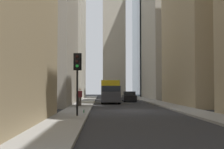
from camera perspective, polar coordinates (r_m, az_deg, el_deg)
ground_plane at (r=26.62m, az=3.51°, el=-6.50°), size 135.00×135.00×0.00m
sidewalk_right at (r=26.57m, az=-6.25°, el=-6.35°), size 90.00×2.20×0.14m
sidewalk_left at (r=27.41m, az=12.97°, el=-6.18°), size 90.00×2.20×0.14m
building_left_far at (r=59.13m, az=11.07°, el=9.78°), size 18.98×10.00×28.76m
building_right_far at (r=57.73m, az=-10.10°, el=9.57°), size 14.36×10.50×27.74m
church_spire at (r=69.37m, az=0.33°, el=12.84°), size 5.14×5.14×38.67m
delivery_truck at (r=39.33m, az=-0.32°, el=-3.08°), size 6.46×2.25×2.84m
sedan_black at (r=44.59m, az=3.09°, el=-4.03°), size 4.30×1.78×1.42m
traffic_light_foreground at (r=20.09m, az=-6.27°, el=0.92°), size 0.43×0.52×3.96m
pedestrian at (r=31.22m, az=-5.82°, el=-3.91°), size 0.26×0.44×1.73m
discarded_bottle at (r=22.37m, az=-5.10°, el=-6.62°), size 0.07×0.07×0.27m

